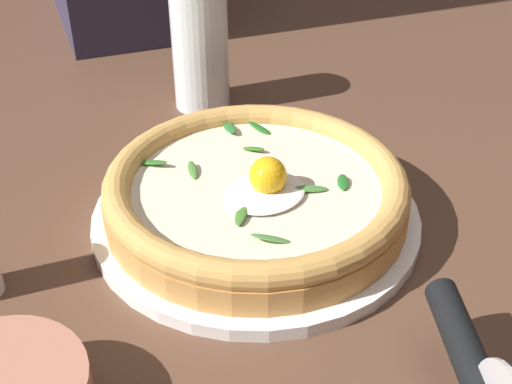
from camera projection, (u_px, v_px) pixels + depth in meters
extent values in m
cube|color=brown|center=(293.00, 249.00, 0.59)|extent=(2.40, 2.40, 0.03)
cylinder|color=white|center=(256.00, 216.00, 0.59)|extent=(0.29, 0.29, 0.01)
cylinder|color=#CE924B|center=(256.00, 200.00, 0.58)|extent=(0.26, 0.26, 0.02)
torus|color=tan|center=(256.00, 183.00, 0.57)|extent=(0.26, 0.26, 0.02)
cylinder|color=#EEE4C4|center=(256.00, 187.00, 0.57)|extent=(0.22, 0.22, 0.00)
ellipsoid|color=white|center=(265.00, 192.00, 0.56)|extent=(0.07, 0.06, 0.01)
sphere|color=#F5B015|center=(268.00, 176.00, 0.56)|extent=(0.03, 0.03, 0.03)
ellipsoid|color=#488439|center=(315.00, 191.00, 0.56)|extent=(0.03, 0.02, 0.01)
ellipsoid|color=#528F45|center=(271.00, 239.00, 0.51)|extent=(0.03, 0.03, 0.01)
ellipsoid|color=#276721|center=(151.00, 163.00, 0.60)|extent=(0.02, 0.03, 0.01)
ellipsoid|color=#216927|center=(343.00, 182.00, 0.57)|extent=(0.02, 0.02, 0.01)
ellipsoid|color=#3E7129|center=(242.00, 212.00, 0.54)|extent=(0.03, 0.03, 0.01)
ellipsoid|color=#467C30|center=(193.00, 170.00, 0.59)|extent=(0.02, 0.03, 0.01)
ellipsoid|color=#26692F|center=(230.00, 128.00, 0.65)|extent=(0.02, 0.03, 0.01)
ellipsoid|color=#30701C|center=(254.00, 149.00, 0.62)|extent=(0.02, 0.02, 0.01)
ellipsoid|color=#216820|center=(260.00, 128.00, 0.65)|extent=(0.02, 0.03, 0.01)
cylinder|color=black|center=(463.00, 344.00, 0.42)|extent=(0.07, 0.09, 0.02)
cylinder|color=silver|center=(200.00, 50.00, 0.74)|extent=(0.06, 0.06, 0.14)
cylinder|color=#E6D380|center=(202.00, 81.00, 0.77)|extent=(0.06, 0.06, 0.06)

